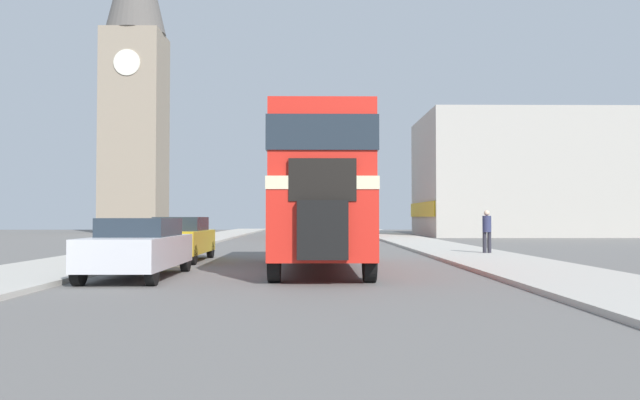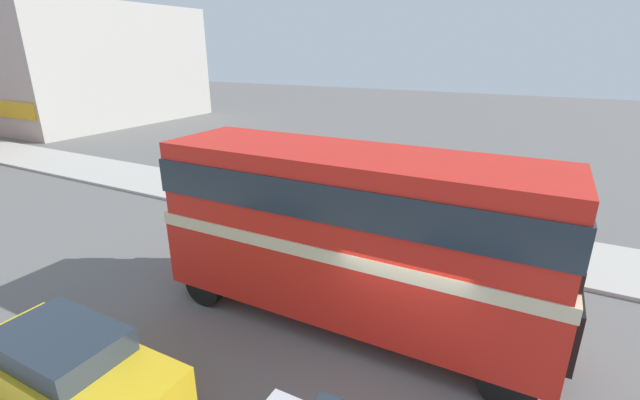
{
  "view_description": "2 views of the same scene",
  "coord_description": "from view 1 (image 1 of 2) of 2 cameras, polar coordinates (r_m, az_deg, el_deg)",
  "views": [
    {
      "loc": [
        0.59,
        -16.55,
        1.51
      ],
      "look_at": [
        0.81,
        1.6,
        2.01
      ],
      "focal_mm": 35.0,
      "sensor_mm": 36.0,
      "label": 1
    },
    {
      "loc": [
        -7.41,
        -1.94,
        6.29
      ],
      "look_at": [
        0.81,
        2.38,
        2.97
      ],
      "focal_mm": 24.0,
      "sensor_mm": 36.0,
      "label": 2
    }
  ],
  "objects": [
    {
      "name": "double_decker_bus",
      "position": [
        18.16,
        0.0,
        1.52
      ],
      "size": [
        2.51,
        9.23,
        4.2
      ],
      "color": "red",
      "rests_on": "ground_plane"
    },
    {
      "name": "bus_distant",
      "position": [
        47.6,
        0.0,
        -0.3
      ],
      "size": [
        2.38,
        10.31,
        4.35
      ],
      "color": "red",
      "rests_on": "ground_plane"
    },
    {
      "name": "sidewalk_right",
      "position": [
        17.72,
        19.77,
        -6.19
      ],
      "size": [
        3.5,
        120.0,
        0.12
      ],
      "color": "#B7B2A8",
      "rests_on": "ground_plane"
    },
    {
      "name": "car_parked_mid",
      "position": [
        22.06,
        -12.62,
        -3.44
      ],
      "size": [
        1.71,
        4.34,
        1.52
      ],
      "color": "gold",
      "rests_on": "ground_plane"
    },
    {
      "name": "sidewalk_left",
      "position": [
        18.16,
        -24.67,
        -6.02
      ],
      "size": [
        3.5,
        120.0,
        0.12
      ],
      "color": "#B7B2A8",
      "rests_on": "ground_plane"
    },
    {
      "name": "church_tower",
      "position": [
        66.2,
        -16.53,
        11.66
      ],
      "size": [
        5.9,
        5.9,
        32.46
      ],
      "color": "gray",
      "rests_on": "ground_plane"
    },
    {
      "name": "car_parked_near",
      "position": [
        16.23,
        -16.22,
        -4.13
      ],
      "size": [
        1.81,
        4.52,
        1.49
      ],
      "color": "silver",
      "rests_on": "ground_plane"
    },
    {
      "name": "shop_building_block",
      "position": [
        53.83,
        18.34,
        2.07
      ],
      "size": [
        17.19,
        11.23,
        9.74
      ],
      "color": "#B2ADA3",
      "rests_on": "ground_plane"
    },
    {
      "name": "pedestrian_walking",
      "position": [
        25.24,
        15.01,
        -2.55
      ],
      "size": [
        0.34,
        0.34,
        1.67
      ],
      "color": "#282833",
      "rests_on": "sidewalk_right"
    },
    {
      "name": "ground_plane",
      "position": [
        16.63,
        -2.75,
        -6.79
      ],
      "size": [
        120.0,
        120.0,
        0.0
      ],
      "primitive_type": "plane",
      "color": "slate"
    }
  ]
}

